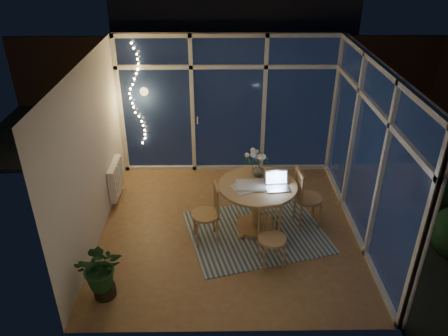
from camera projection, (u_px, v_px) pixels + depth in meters
The scene contains 25 objects.
floor at pixel (231, 228), 6.86m from camera, with size 4.00×4.00×0.00m, color brown.
ceiling at pixel (232, 65), 5.61m from camera, with size 4.00×4.00×0.00m, color white.
wall_back at pixel (228, 105), 7.99m from camera, with size 4.00×0.04×2.60m, color silver.
wall_front at pixel (237, 243), 4.49m from camera, with size 4.00×0.04×2.60m, color silver.
wall_left at pixel (91, 156), 6.21m from camera, with size 0.04×4.00×2.60m, color silver.
wall_right at pixel (370, 154), 6.26m from camera, with size 0.04×4.00×2.60m, color silver.
window_wall_back at pixel (228, 106), 7.95m from camera, with size 4.00×0.10×2.60m, color silver.
window_wall_right at pixel (368, 154), 6.26m from camera, with size 0.10×4.00×2.60m, color silver.
radiator at pixel (116, 178), 7.44m from camera, with size 0.10×0.70×0.58m, color white.
fairy_lights at pixel (136, 96), 7.76m from camera, with size 0.24×0.10×1.85m, color #FFBB66, non-canonical shape.
garden_patio at pixel (245, 113), 11.28m from camera, with size 12.00×6.00×0.10m, color black.
garden_fence at pixel (225, 71), 11.25m from camera, with size 11.00×0.08×1.80m, color #372214.
neighbour_roof at pixel (234, 1), 13.25m from camera, with size 7.00×3.00×2.20m, color #31333B.
garden_shrubs at pixel (190, 119), 9.62m from camera, with size 0.90×0.90×0.90m, color #163217.
rug at pixel (256, 232), 6.77m from camera, with size 2.03×1.62×0.01m, color beige.
dining_table at pixel (257, 207), 6.67m from camera, with size 1.18×1.18×0.80m, color tan.
chair_left at pixel (205, 213), 6.40m from camera, with size 0.44×0.44×0.94m, color tan.
chair_right at pixel (308, 197), 6.75m from camera, with size 0.46×0.46×0.98m, color tan.
chair_front at pixel (272, 238), 5.95m from camera, with size 0.41×0.41×0.89m, color tan.
laptop at pixel (278, 181), 6.32m from camera, with size 0.35×0.29×0.25m, color #BAB9BE, non-canonical shape.
flower_vase at pixel (258, 170), 6.66m from camera, with size 0.20×0.20×0.21m, color silver.
bowl at pixel (278, 178), 6.62m from camera, with size 0.15×0.15×0.04m, color white.
newspapers at pixel (249, 186), 6.41m from camera, with size 0.42×0.32×0.02m, color silver.
phone at pixel (265, 189), 6.37m from camera, with size 0.11×0.06×0.01m, color black.
potted_plant at pixel (102, 273), 5.43m from camera, with size 0.54×0.47×0.76m, color #1A4923.
Camera 1 is at (-0.18, -5.55, 4.14)m, focal length 35.00 mm.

